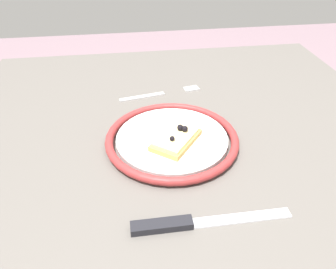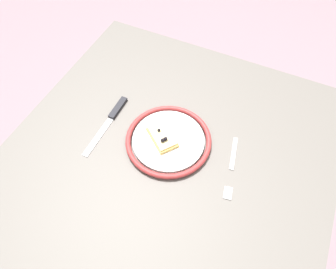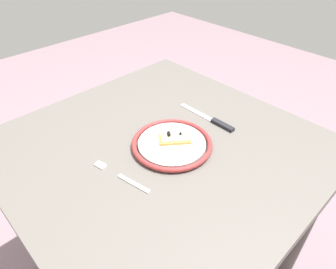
{
  "view_description": "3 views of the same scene",
  "coord_description": "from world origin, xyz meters",
  "px_view_note": "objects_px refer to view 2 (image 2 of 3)",
  "views": [
    {
      "loc": [
        0.53,
        -0.11,
        1.15
      ],
      "look_at": [
        0.02,
        -0.04,
        0.79
      ],
      "focal_mm": 35.5,
      "sensor_mm": 36.0,
      "label": 1
    },
    {
      "loc": [
        -0.19,
        0.41,
        1.53
      ],
      "look_at": [
        0.02,
        -0.03,
        0.8
      ],
      "focal_mm": 32.37,
      "sensor_mm": 36.0,
      "label": 2
    },
    {
      "loc": [
        -0.5,
        -0.55,
        1.38
      ],
      "look_at": [
        0.02,
        -0.01,
        0.79
      ],
      "focal_mm": 31.93,
      "sensor_mm": 36.0,
      "label": 3
    }
  ],
  "objects_px": {
    "pizza_slice_near": "(162,137)",
    "fork": "(231,168)",
    "dining_table": "(170,166)",
    "plate": "(168,140)",
    "knife": "(113,115)"
  },
  "relations": [
    {
      "from": "pizza_slice_near",
      "to": "fork",
      "type": "xyz_separation_m",
      "value": [
        -0.22,
        -0.0,
        -0.02
      ]
    },
    {
      "from": "pizza_slice_near",
      "to": "plate",
      "type": "bearing_deg",
      "value": -163.9
    },
    {
      "from": "dining_table",
      "to": "plate",
      "type": "bearing_deg",
      "value": -58.54
    },
    {
      "from": "dining_table",
      "to": "plate",
      "type": "distance_m",
      "value": 0.1
    },
    {
      "from": "knife",
      "to": "fork",
      "type": "relative_size",
      "value": 1.2
    },
    {
      "from": "dining_table",
      "to": "fork",
      "type": "height_order",
      "value": "fork"
    },
    {
      "from": "knife",
      "to": "plate",
      "type": "bearing_deg",
      "value": 176.36
    },
    {
      "from": "plate",
      "to": "knife",
      "type": "distance_m",
      "value": 0.2
    },
    {
      "from": "plate",
      "to": "knife",
      "type": "xyz_separation_m",
      "value": [
        0.2,
        -0.01,
        -0.0
      ]
    },
    {
      "from": "plate",
      "to": "pizza_slice_near",
      "type": "bearing_deg",
      "value": 16.1
    },
    {
      "from": "pizza_slice_near",
      "to": "knife",
      "type": "xyz_separation_m",
      "value": [
        0.18,
        -0.02,
        -0.02
      ]
    },
    {
      "from": "dining_table",
      "to": "plate",
      "type": "xyz_separation_m",
      "value": [
        0.02,
        -0.03,
        0.09
      ]
    },
    {
      "from": "plate",
      "to": "pizza_slice_near",
      "type": "xyz_separation_m",
      "value": [
        0.02,
        0.01,
        0.01
      ]
    },
    {
      "from": "pizza_slice_near",
      "to": "knife",
      "type": "relative_size",
      "value": 0.49
    },
    {
      "from": "pizza_slice_near",
      "to": "knife",
      "type": "height_order",
      "value": "pizza_slice_near"
    }
  ]
}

